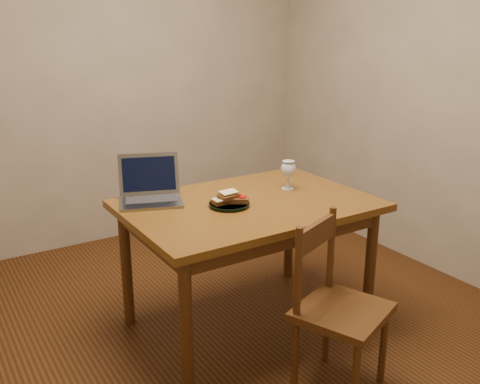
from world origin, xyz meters
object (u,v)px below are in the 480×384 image
laptop (150,189)px  chair (338,300)px  table (248,217)px  plate (229,205)px  milk_glass (288,175)px

laptop → chair: bearing=-44.1°
table → laptop: bearing=143.4°
plate → chair: bearing=-75.5°
table → chair: (0.05, -0.68, -0.20)m
table → plate: size_ratio=6.03×
chair → plate: chair is taller
plate → laptop: size_ratio=0.53×
table → plate: plate is taller
milk_glass → laptop: bearing=162.1°
table → milk_glass: size_ratio=7.70×
table → laptop: size_ratio=3.18×
chair → milk_glass: bearing=48.2°
milk_glass → table: bearing=-166.9°
chair → milk_glass: (0.27, 0.75, 0.37)m
table → laptop: 0.55m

